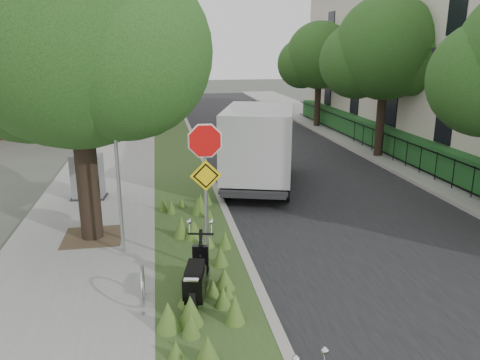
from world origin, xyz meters
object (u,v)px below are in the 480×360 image
object	(u,v)px
sign_assembly	(206,168)
utility_cabinet	(88,177)
scooter_near	(196,283)
box_truck	(260,143)

from	to	relation	value
sign_assembly	utility_cabinet	world-z (taller)	sign_assembly
scooter_near	box_truck	size ratio (longest dim) A/B	0.30
sign_assembly	box_truck	size ratio (longest dim) A/B	0.58
scooter_near	utility_cabinet	distance (m)	7.29
scooter_near	sign_assembly	bearing A→B (deg)	75.25
sign_assembly	box_truck	bearing A→B (deg)	67.99
box_truck	utility_cabinet	distance (m)	5.61
scooter_near	utility_cabinet	bearing A→B (deg)	112.19
sign_assembly	box_truck	distance (m)	6.55
box_truck	utility_cabinet	bearing A→B (deg)	-174.04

